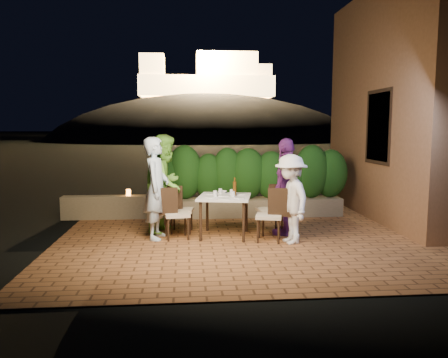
{
  "coord_description": "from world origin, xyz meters",
  "views": [
    {
      "loc": [
        -1.2,
        -7.31,
        2.0
      ],
      "look_at": [
        -0.51,
        0.61,
        1.05
      ],
      "focal_mm": 35.0,
      "sensor_mm": 36.0,
      "label": 1
    }
  ],
  "objects": [
    {
      "name": "dining_table",
      "position": [
        -0.51,
        0.51,
        0.38
      ],
      "size": [
        1.08,
        1.08,
        0.75
      ],
      "primitive_type": null,
      "rotation": [
        0.0,
        0.0,
        -0.2
      ],
      "color": "white",
      "rests_on": "ground"
    },
    {
      "name": "plate_sw",
      "position": [
        -0.72,
        0.79,
        0.76
      ],
      "size": [
        0.24,
        0.24,
        0.01
      ],
      "primitive_type": "cylinder",
      "color": "white",
      "rests_on": "dining_table"
    },
    {
      "name": "beer_bottle",
      "position": [
        -0.32,
        0.53,
        0.92
      ],
      "size": [
        0.07,
        0.07,
        0.34
      ],
      "primitive_type": null,
      "color": "#472A0B",
      "rests_on": "dining_table"
    },
    {
      "name": "parapet_lamp",
      "position": [
        -2.46,
        2.3,
        0.57
      ],
      "size": [
        0.1,
        0.1,
        0.14
      ],
      "primitive_type": "cylinder",
      "color": "orange",
      "rests_on": "parapet"
    },
    {
      "name": "glass_se",
      "position": [
        -0.37,
        0.63,
        0.8
      ],
      "size": [
        0.06,
        0.06,
        0.11
      ],
      "primitive_type": "cylinder",
      "color": "silver",
      "rests_on": "dining_table"
    },
    {
      "name": "plate_front",
      "position": [
        -0.53,
        0.17,
        0.76
      ],
      "size": [
        0.23,
        0.23,
        0.01
      ],
      "primitive_type": "cylinder",
      "color": "white",
      "rests_on": "dining_table"
    },
    {
      "name": "diner_blue",
      "position": [
        -1.73,
        0.47,
        0.91
      ],
      "size": [
        0.54,
        0.73,
        1.83
      ],
      "primitive_type": "imported",
      "rotation": [
        0.0,
        0.0,
        1.4
      ],
      "color": "silver",
      "rests_on": "ground"
    },
    {
      "name": "ground",
      "position": [
        0.0,
        0.0,
        -0.02
      ],
      "size": [
        400.0,
        400.0,
        0.0
      ],
      "primitive_type": "plane",
      "color": "black",
      "rests_on": "ground"
    },
    {
      "name": "diner_purple",
      "position": [
        0.66,
        0.59,
        0.9
      ],
      "size": [
        0.93,
        1.13,
        1.8
      ],
      "primitive_type": "imported",
      "rotation": [
        0.0,
        0.0,
        -2.12
      ],
      "color": "#61246C",
      "rests_on": "ground"
    },
    {
      "name": "terrace_floor",
      "position": [
        0.0,
        0.5,
        -0.07
      ],
      "size": [
        7.0,
        6.0,
        0.15
      ],
      "primitive_type": "cube",
      "color": "brown",
      "rests_on": "ground"
    },
    {
      "name": "chair_left_back",
      "position": [
        -1.29,
        0.89,
        0.45
      ],
      "size": [
        0.46,
        0.46,
        0.89
      ],
      "primitive_type": null,
      "rotation": [
        0.0,
        0.0,
        -0.11
      ],
      "color": "black",
      "rests_on": "ground"
    },
    {
      "name": "plate_se",
      "position": [
        -0.19,
        0.68,
        0.76
      ],
      "size": [
        0.23,
        0.23,
        0.01
      ],
      "primitive_type": "cylinder",
      "color": "white",
      "rests_on": "dining_table"
    },
    {
      "name": "building_wall",
      "position": [
        3.6,
        2.0,
        2.5
      ],
      "size": [
        1.6,
        5.0,
        5.0
      ],
      "primitive_type": "cube",
      "color": "brown",
      "rests_on": "ground"
    },
    {
      "name": "plate_ne",
      "position": [
        -0.27,
        0.25,
        0.76
      ],
      "size": [
        0.2,
        0.2,
        0.01
      ],
      "primitive_type": "cylinder",
      "color": "white",
      "rests_on": "dining_table"
    },
    {
      "name": "plate_centre",
      "position": [
        -0.52,
        0.52,
        0.76
      ],
      "size": [
        0.23,
        0.23,
        0.01
      ],
      "primitive_type": "cylinder",
      "color": "white",
      "rests_on": "dining_table"
    },
    {
      "name": "chair_right_back",
      "position": [
        0.36,
        0.62,
        0.47
      ],
      "size": [
        0.48,
        0.48,
        0.94
      ],
      "primitive_type": null,
      "rotation": [
        0.0,
        0.0,
        3.25
      ],
      "color": "black",
      "rests_on": "ground"
    },
    {
      "name": "planter",
      "position": [
        0.2,
        2.3,
        0.2
      ],
      "size": [
        4.2,
        0.55,
        0.4
      ],
      "primitive_type": "cube",
      "color": "#7B6D4E",
      "rests_on": "ground"
    },
    {
      "name": "fortress",
      "position": [
        2.0,
        60.0,
        10.5
      ],
      "size": [
        26.0,
        8.0,
        8.0
      ],
      "primitive_type": null,
      "color": "#FFCC7A",
      "rests_on": "hill"
    },
    {
      "name": "diner_green",
      "position": [
        -1.58,
        0.99,
        0.93
      ],
      "size": [
        1.0,
        1.11,
        1.86
      ],
      "primitive_type": "imported",
      "rotation": [
        0.0,
        0.0,
        1.17
      ],
      "color": "#72C23C",
      "rests_on": "ground"
    },
    {
      "name": "parapet",
      "position": [
        -2.8,
        2.3,
        0.25
      ],
      "size": [
        2.2,
        0.3,
        0.5
      ],
      "primitive_type": "cube",
      "color": "#7B6D4E",
      "rests_on": "ground"
    },
    {
      "name": "plate_nw",
      "position": [
        -0.78,
        0.36,
        0.76
      ],
      "size": [
        0.2,
        0.2,
        0.01
      ],
      "primitive_type": "cylinder",
      "color": "white",
      "rests_on": "dining_table"
    },
    {
      "name": "glass_sw",
      "position": [
        -0.57,
        0.71,
        0.81
      ],
      "size": [
        0.06,
        0.06,
        0.11
      ],
      "primitive_type": "cylinder",
      "color": "silver",
      "rests_on": "dining_table"
    },
    {
      "name": "bowl",
      "position": [
        -0.52,
        0.86,
        0.77
      ],
      "size": [
        0.22,
        0.22,
        0.04
      ],
      "primitive_type": "imported",
      "rotation": [
        0.0,
        0.0,
        -0.29
      ],
      "color": "white",
      "rests_on": "dining_table"
    },
    {
      "name": "chair_right_front",
      "position": [
        0.24,
        0.1,
        0.47
      ],
      "size": [
        0.53,
        0.53,
        0.95
      ],
      "primitive_type": null,
      "rotation": [
        0.0,
        0.0,
        2.9
      ],
      "color": "black",
      "rests_on": "ground"
    },
    {
      "name": "hedge",
      "position": [
        0.2,
        2.3,
        0.95
      ],
      "size": [
        4.0,
        0.7,
        1.1
      ],
      "primitive_type": null,
      "color": "#163F11",
      "rests_on": "planter"
    },
    {
      "name": "glass_nw",
      "position": [
        -0.68,
        0.43,
        0.81
      ],
      "size": [
        0.07,
        0.07,
        0.11
      ],
      "primitive_type": "cylinder",
      "color": "silver",
      "rests_on": "dining_table"
    },
    {
      "name": "chair_left_front",
      "position": [
        -1.37,
        0.43,
        0.46
      ],
      "size": [
        0.49,
        0.49,
        0.93
      ],
      "primitive_type": null,
      "rotation": [
        0.0,
        0.0,
        0.16
      ],
      "color": "black",
      "rests_on": "ground"
    },
    {
      "name": "diner_white",
      "position": [
        0.58,
        -0.04,
        0.77
      ],
      "size": [
        0.77,
        1.09,
        1.54
      ],
      "primitive_type": "imported",
      "rotation": [
        0.0,
        0.0,
        -1.36
      ],
      "color": "white",
      "rests_on": "ground"
    },
    {
      "name": "window_pane",
      "position": [
        2.82,
        1.5,
        2.0
      ],
      "size": [
        0.08,
        1.0,
        1.4
      ],
      "primitive_type": "cube",
      "color": "black",
      "rests_on": "building_wall"
    },
    {
      "name": "glass_ne",
      "position": [
        -0.36,
        0.39,
        0.8
      ],
      "size": [
        0.06,
        0.06,
        0.1
      ],
      "primitive_type": "cylinder",
      "color": "silver",
      "rests_on": "dining_table"
    },
    {
      "name": "hill",
      "position": [
        2.0,
        60.0,
        -4.0
      ],
      "size": [
        52.0,
        40.0,
        22.0
      ],
      "primitive_type": "ellipsoid",
      "color": "black",
      "rests_on": "ground"
    },
    {
      "name": "window_frame",
      "position": [
        2.81,
        1.5,
        2.0
      ],
      "size": [
        0.06,
        1.15,
        1.55
      ],
      "primitive_type": "cube",
      "color": "black",
      "rests_on": "building_wall"
    }
  ]
}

